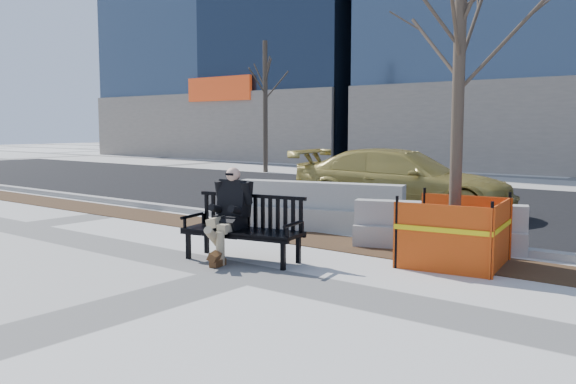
% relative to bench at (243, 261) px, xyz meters
% --- Properties ---
extents(ground, '(120.00, 120.00, 0.00)m').
position_rel_bench_xyz_m(ground, '(0.54, -0.55, 0.00)').
color(ground, beige).
rests_on(ground, ground).
extents(mulch_strip, '(40.00, 1.20, 0.02)m').
position_rel_bench_xyz_m(mulch_strip, '(0.54, 2.05, 0.00)').
color(mulch_strip, '#47301C').
rests_on(mulch_strip, ground).
extents(asphalt_street, '(60.00, 10.40, 0.01)m').
position_rel_bench_xyz_m(asphalt_street, '(0.54, 8.25, 0.00)').
color(asphalt_street, black).
rests_on(asphalt_street, ground).
extents(curb, '(60.00, 0.25, 0.12)m').
position_rel_bench_xyz_m(curb, '(0.54, 3.00, 0.06)').
color(curb, '#9E9B93').
rests_on(curb, ground).
extents(bench, '(1.97, 1.03, 1.00)m').
position_rel_bench_xyz_m(bench, '(0.00, 0.00, 0.00)').
color(bench, black).
rests_on(bench, ground).
extents(seated_man, '(0.78, 1.09, 1.39)m').
position_rel_bench_xyz_m(seated_man, '(-0.25, 0.00, 0.00)').
color(seated_man, black).
rests_on(seated_man, ground).
extents(tree_fence, '(2.37, 2.37, 5.21)m').
position_rel_bench_xyz_m(tree_fence, '(2.59, 1.75, 0.00)').
color(tree_fence, '#EF4614').
rests_on(tree_fence, ground).
extents(sedan, '(5.41, 2.88, 1.49)m').
position_rel_bench_xyz_m(sedan, '(-0.49, 6.00, 0.00)').
color(sedan, '#AC9743').
rests_on(sedan, ground).
extents(jersey_barrier_left, '(3.37, 1.52, 0.95)m').
position_rel_bench_xyz_m(jersey_barrier_left, '(-0.68, 2.95, 0.00)').
color(jersey_barrier_left, '#9D9B93').
rests_on(jersey_barrier_left, ground).
extents(jersey_barrier_right, '(2.77, 1.47, 0.79)m').
position_rel_bench_xyz_m(jersey_barrier_right, '(1.94, 2.64, 0.00)').
color(jersey_barrier_right, '#9A9790').
rests_on(jersey_barrier_right, ground).
extents(far_tree_left, '(2.90, 2.90, 6.15)m').
position_rel_bench_xyz_m(far_tree_left, '(-11.28, 13.83, 0.00)').
color(far_tree_left, '#4E4032').
rests_on(far_tree_left, ground).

